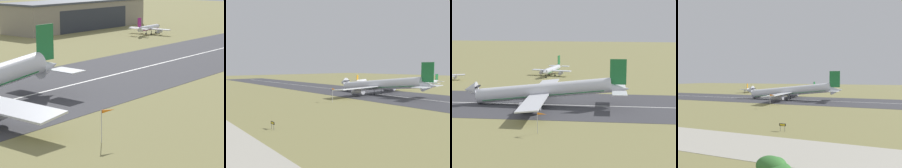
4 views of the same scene
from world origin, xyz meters
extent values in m
plane|color=olive|center=(0.00, 55.61, 0.00)|extent=(711.97, 711.97, 0.00)
cube|color=#3D3D42|center=(0.00, 111.22, 0.03)|extent=(471.97, 43.52, 0.06)
cube|color=silver|center=(0.00, 111.22, 0.07)|extent=(424.77, 0.70, 0.01)
cylinder|color=silver|center=(-29.56, 110.74, 5.13)|extent=(47.64, 6.24, 9.88)
cone|color=silver|center=(-55.48, 110.13, 5.13)|extent=(5.22, 5.24, 5.56)
cone|color=silver|center=(-2.86, 111.36, 6.05)|extent=(6.69, 4.76, 5.21)
cube|color=black|center=(-52.95, 110.19, 6.15)|extent=(1.24, 4.38, 0.55)
cube|color=#1E7238|center=(-29.56, 110.74, 3.72)|extent=(42.44, 5.86, 4.50)
cube|color=silver|center=(-30.86, 126.22, 4.23)|extent=(7.57, 26.04, 1.10)
cylinder|color=#A8A8B2|center=(-32.21, 124.11, 2.39)|extent=(7.02, 3.34, 3.83)
cube|color=silver|center=(-30.14, 95.21, 4.23)|extent=(7.57, 26.04, 1.10)
cylinder|color=#A8A8B2|center=(-31.58, 97.25, 2.39)|extent=(7.02, 3.34, 3.83)
cube|color=#1E7238|center=(-3.78, 111.34, 12.04)|extent=(5.58, 0.41, 8.71)
cube|color=silver|center=(-3.53, 117.83, 5.90)|extent=(5.06, 7.95, 0.24)
cube|color=silver|center=(-3.23, 104.87, 5.90)|extent=(5.06, 7.95, 0.24)
cylinder|color=black|center=(-51.98, 110.21, 1.28)|extent=(0.24, 0.24, 2.57)
cylinder|color=black|center=(-51.98, 110.21, 0.22)|extent=(0.84, 0.84, 0.44)
cylinder|color=black|center=(-30.07, 113.80, 1.28)|extent=(0.24, 0.24, 2.57)
cylinder|color=black|center=(-30.07, 113.80, 0.22)|extent=(0.84, 0.84, 0.44)
cylinder|color=black|center=(-29.93, 107.65, 1.28)|extent=(0.24, 0.24, 2.57)
cylinder|color=black|center=(-29.93, 107.65, 0.22)|extent=(0.84, 0.84, 0.44)
cylinder|color=silver|center=(-36.53, 178.95, 3.08)|extent=(6.58, 19.51, 2.71)
cone|color=silver|center=(-38.75, 168.27, 3.08)|extent=(3.14, 2.93, 2.71)
cone|color=silver|center=(-34.24, 190.02, 3.57)|extent=(3.04, 3.67, 2.44)
cube|color=black|center=(-38.47, 169.59, 3.62)|extent=(2.48, 1.54, 0.44)
cube|color=#1E7238|center=(-36.53, 178.95, 2.33)|extent=(6.06, 17.59, 0.20)
cube|color=silver|center=(-42.21, 179.73, 2.60)|extent=(9.15, 4.71, 0.40)
cylinder|color=#A8A8B2|center=(-41.65, 179.00, 1.52)|extent=(2.36, 3.79, 1.68)
cube|color=silver|center=(-31.02, 177.41, 2.60)|extent=(9.15, 4.71, 0.40)
cylinder|color=#A8A8B2|center=(-31.82, 176.96, 1.52)|extent=(2.36, 3.79, 1.68)
cube|color=#1E7238|center=(-34.34, 189.54, 6.73)|extent=(0.87, 2.94, 4.60)
cube|color=silver|center=(-37.61, 190.63, 3.48)|extent=(4.58, 3.36, 0.24)
cube|color=silver|center=(-30.90, 189.24, 3.48)|extent=(4.58, 3.36, 0.24)
cylinder|color=black|center=(-38.26, 170.64, 0.86)|extent=(0.24, 0.24, 1.73)
cylinder|color=black|center=(-38.26, 170.64, 0.22)|extent=(0.84, 0.84, 0.44)
cylinder|color=black|center=(-38.10, 179.39, 0.86)|extent=(0.24, 0.24, 1.73)
cylinder|color=black|center=(-38.10, 179.39, 0.22)|extent=(0.84, 0.84, 0.44)
cylinder|color=black|center=(-34.92, 178.73, 0.86)|extent=(0.24, 0.24, 1.73)
cylinder|color=black|center=(-34.92, 178.73, 0.22)|extent=(0.84, 0.84, 0.44)
cylinder|color=silver|center=(-84.10, 158.23, 2.77)|extent=(6.77, 15.27, 2.33)
cone|color=silver|center=(-86.68, 166.52, 2.77)|extent=(2.85, 2.70, 2.33)
cone|color=silver|center=(-81.41, 149.61, 3.19)|extent=(2.84, 3.30, 2.10)
cube|color=black|center=(-86.34, 165.42, 3.23)|extent=(2.22, 1.64, 0.44)
cube|color=orange|center=(-84.10, 158.23, 2.13)|extent=(6.20, 13.78, 0.20)
cube|color=silver|center=(-79.36, 160.03, 2.36)|extent=(8.16, 4.63, 0.40)
cylinder|color=#A8A8B2|center=(-80.09, 160.31, 1.39)|extent=(2.28, 3.32, 1.45)
cube|color=silver|center=(-89.02, 157.02, 2.36)|extent=(8.16, 4.63, 0.40)
cylinder|color=#A8A8B2|center=(-88.57, 157.66, 1.39)|extent=(2.28, 3.32, 1.45)
cube|color=orange|center=(-81.54, 150.01, 5.91)|extent=(1.02, 2.51, 3.96)
cube|color=silver|center=(-78.60, 150.50, 3.12)|extent=(4.07, 3.18, 0.24)
cube|color=silver|center=(-84.23, 148.75, 3.12)|extent=(4.07, 3.18, 0.24)
cylinder|color=black|center=(-86.01, 164.38, 0.80)|extent=(0.24, 0.24, 1.60)
cylinder|color=black|center=(-86.01, 164.38, 0.22)|extent=(0.84, 0.84, 0.44)
cylinder|color=black|center=(-82.70, 158.46, 0.80)|extent=(0.24, 0.24, 1.60)
cylinder|color=black|center=(-82.70, 158.46, 0.22)|extent=(0.84, 0.84, 0.44)
cylinder|color=black|center=(-85.38, 157.63, 0.80)|extent=(0.24, 0.24, 1.60)
cylinder|color=black|center=(-85.38, 157.63, 0.22)|extent=(0.84, 0.84, 0.44)
cylinder|color=#B7B7BC|center=(-25.31, 75.60, 2.90)|extent=(0.14, 0.14, 5.81)
cone|color=orange|center=(-23.92, 75.17, 5.56)|extent=(2.66, 1.34, 0.60)
cylinder|color=#4C4C51|center=(-6.08, 40.94, 0.61)|extent=(0.10, 0.10, 1.23)
cylinder|color=#4C4C51|center=(-4.90, 40.94, 0.61)|extent=(0.10, 0.10, 1.23)
cube|color=black|center=(-5.49, 40.94, 1.53)|extent=(1.68, 0.12, 0.61)
cube|color=yellow|center=(-5.49, 40.87, 1.53)|extent=(1.27, 0.02, 0.37)
camera|label=1|loc=(-91.91, 19.56, 29.36)|focal=85.00mm
camera|label=2|loc=(40.90, 19.56, 14.18)|focal=35.00mm
camera|label=3|loc=(-4.78, -36.42, 33.19)|focal=70.00mm
camera|label=4|loc=(14.21, -7.35, 12.90)|focal=35.00mm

